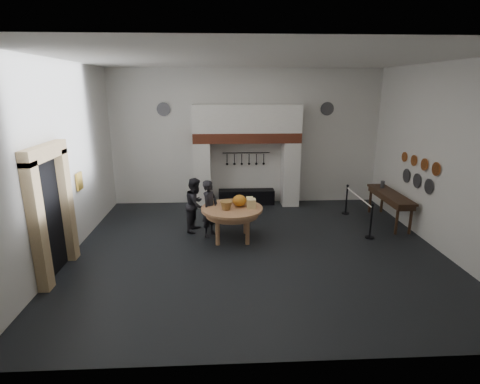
{
  "coord_description": "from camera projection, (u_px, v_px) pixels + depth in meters",
  "views": [
    {
      "loc": [
        -0.85,
        -8.59,
        3.92
      ],
      "look_at": [
        -0.39,
        0.48,
        1.35
      ],
      "focal_mm": 28.0,
      "sensor_mm": 36.0,
      "label": 1
    }
  ],
  "objects": [
    {
      "name": "floor",
      "position": [
        256.0,
        249.0,
        9.36
      ],
      "size": [
        9.0,
        8.0,
        0.02
      ],
      "primitive_type": "cube",
      "color": "black",
      "rests_on": "ground"
    },
    {
      "name": "ceiling",
      "position": [
        259.0,
        59.0,
        8.13
      ],
      "size": [
        9.0,
        8.0,
        0.02
      ],
      "primitive_type": "cube",
      "color": "silver",
      "rests_on": "wall_back"
    },
    {
      "name": "wall_back",
      "position": [
        246.0,
        138.0,
        12.59
      ],
      "size": [
        9.0,
        0.02,
        4.5
      ],
      "primitive_type": "cube",
      "color": "silver",
      "rests_on": "floor"
    },
    {
      "name": "wall_front",
      "position": [
        287.0,
        218.0,
        4.9
      ],
      "size": [
        9.0,
        0.02,
        4.5
      ],
      "primitive_type": "cube",
      "color": "silver",
      "rests_on": "floor"
    },
    {
      "name": "wall_left",
      "position": [
        61.0,
        162.0,
        8.52
      ],
      "size": [
        0.02,
        8.0,
        4.5
      ],
      "primitive_type": "cube",
      "color": "silver",
      "rests_on": "floor"
    },
    {
      "name": "wall_right",
      "position": [
        444.0,
        159.0,
        8.97
      ],
      "size": [
        0.02,
        8.0,
        4.5
      ],
      "primitive_type": "cube",
      "color": "silver",
      "rests_on": "floor"
    },
    {
      "name": "chimney_pier_left",
      "position": [
        203.0,
        175.0,
        12.5
      ],
      "size": [
        0.55,
        0.7,
        2.15
      ],
      "primitive_type": "cube",
      "color": "silver",
      "rests_on": "floor"
    },
    {
      "name": "chimney_pier_right",
      "position": [
        290.0,
        174.0,
        12.65
      ],
      "size": [
        0.55,
        0.7,
        2.15
      ],
      "primitive_type": "cube",
      "color": "silver",
      "rests_on": "floor"
    },
    {
      "name": "hearth_brick_band",
      "position": [
        247.0,
        137.0,
        12.24
      ],
      "size": [
        3.5,
        0.72,
        0.32
      ],
      "primitive_type": "cube",
      "color": "#9E442B",
      "rests_on": "chimney_pier_left"
    },
    {
      "name": "chimney_hood",
      "position": [
        247.0,
        118.0,
        12.07
      ],
      "size": [
        3.5,
        0.7,
        0.9
      ],
      "primitive_type": "cube",
      "color": "silver",
      "rests_on": "hearth_brick_band"
    },
    {
      "name": "iron_range",
      "position": [
        246.0,
        197.0,
        12.87
      ],
      "size": [
        1.9,
        0.45,
        0.5
      ],
      "primitive_type": "cube",
      "color": "black",
      "rests_on": "floor"
    },
    {
      "name": "utensil_rail",
      "position": [
        246.0,
        153.0,
        12.65
      ],
      "size": [
        1.6,
        0.02,
        0.02
      ],
      "primitive_type": "cylinder",
      "rotation": [
        0.0,
        1.57,
        0.0
      ],
      "color": "black",
      "rests_on": "wall_back"
    },
    {
      "name": "door_recess",
      "position": [
        49.0,
        218.0,
        7.84
      ],
      "size": [
        0.04,
        1.1,
        2.5
      ],
      "primitive_type": "cube",
      "color": "black",
      "rests_on": "floor"
    },
    {
      "name": "door_jamb_near",
      "position": [
        38.0,
        228.0,
        7.16
      ],
      "size": [
        0.22,
        0.3,
        2.6
      ],
      "primitive_type": "cube",
      "color": "tan",
      "rests_on": "floor"
    },
    {
      "name": "door_jamb_far",
      "position": [
        67.0,
        206.0,
        8.5
      ],
      "size": [
        0.22,
        0.3,
        2.6
      ],
      "primitive_type": "cube",
      "color": "tan",
      "rests_on": "floor"
    },
    {
      "name": "door_lintel",
      "position": [
        44.0,
        152.0,
        7.46
      ],
      "size": [
        0.22,
        1.7,
        0.3
      ],
      "primitive_type": "cube",
      "color": "tan",
      "rests_on": "door_jamb_near"
    },
    {
      "name": "wall_plaque",
      "position": [
        79.0,
        181.0,
        9.47
      ],
      "size": [
        0.05,
        0.34,
        0.44
      ],
      "primitive_type": "cube",
      "color": "gold",
      "rests_on": "wall_left"
    },
    {
      "name": "work_table",
      "position": [
        232.0,
        209.0,
        9.75
      ],
      "size": [
        1.83,
        1.83,
        0.07
      ],
      "primitive_type": "cylinder",
      "rotation": [
        0.0,
        0.0,
        0.15
      ],
      "color": "tan",
      "rests_on": "floor"
    },
    {
      "name": "pumpkin",
      "position": [
        239.0,
        201.0,
        9.81
      ],
      "size": [
        0.36,
        0.36,
        0.31
      ],
      "primitive_type": "ellipsoid",
      "color": "orange",
      "rests_on": "work_table"
    },
    {
      "name": "cheese_block_big",
      "position": [
        251.0,
        203.0,
        9.69
      ],
      "size": [
        0.22,
        0.22,
        0.24
      ],
      "primitive_type": "cube",
      "color": "#F4DA91",
      "rests_on": "work_table"
    },
    {
      "name": "cheese_block_small",
      "position": [
        250.0,
        201.0,
        9.98
      ],
      "size": [
        0.18,
        0.18,
        0.2
      ],
      "primitive_type": "cube",
      "color": "#FFF098",
      "rests_on": "work_table"
    },
    {
      "name": "wicker_basket",
      "position": [
        226.0,
        205.0,
        9.56
      ],
      "size": [
        0.36,
        0.36,
        0.22
      ],
      "primitive_type": "cone",
      "rotation": [
        3.14,
        0.0,
        0.15
      ],
      "color": "#9D6739",
      "rests_on": "work_table"
    },
    {
      "name": "bread_loaf",
      "position": [
        228.0,
        201.0,
        10.06
      ],
      "size": [
        0.31,
        0.18,
        0.13
      ],
      "primitive_type": "ellipsoid",
      "color": "#AB7A3C",
      "rests_on": "work_table"
    },
    {
      "name": "visitor_near",
      "position": [
        210.0,
        209.0,
        9.99
      ],
      "size": [
        0.6,
        0.67,
        1.54
      ],
      "primitive_type": "imported",
      "rotation": [
        0.0,
        0.0,
        1.05
      ],
      "color": "black",
      "rests_on": "floor"
    },
    {
      "name": "visitor_far",
      "position": [
        196.0,
        205.0,
        10.36
      ],
      "size": [
        0.75,
        0.86,
        1.52
      ],
      "primitive_type": "imported",
      "rotation": [
        0.0,
        0.0,
        1.3
      ],
      "color": "black",
      "rests_on": "floor"
    },
    {
      "name": "side_table",
      "position": [
        391.0,
        194.0,
        10.96
      ],
      "size": [
        0.55,
        2.2,
        0.06
      ],
      "primitive_type": "cube",
      "color": "#3A2415",
      "rests_on": "floor"
    },
    {
      "name": "pewter_jug",
      "position": [
        382.0,
        184.0,
        11.49
      ],
      "size": [
        0.12,
        0.12,
        0.22
      ],
      "primitive_type": "cylinder",
      "color": "#47474B",
      "rests_on": "side_table"
    },
    {
      "name": "copper_pan_a",
      "position": [
        436.0,
        169.0,
        9.24
      ],
      "size": [
        0.03,
        0.34,
        0.34
      ],
      "primitive_type": "cylinder",
      "rotation": [
        0.0,
        1.57,
        0.0
      ],
      "color": "#C6662D",
      "rests_on": "wall_right"
    },
    {
      "name": "copper_pan_b",
      "position": [
        424.0,
        165.0,
        9.77
      ],
      "size": [
        0.03,
        0.32,
        0.32
      ],
      "primitive_type": "cylinder",
      "rotation": [
        0.0,
        1.57,
        0.0
      ],
      "color": "#C6662D",
      "rests_on": "wall_right"
    },
    {
      "name": "copper_pan_c",
      "position": [
        414.0,
        160.0,
        10.3
      ],
      "size": [
        0.03,
        0.3,
        0.3
      ],
      "primitive_type": "cylinder",
      "rotation": [
        0.0,
        1.57,
        0.0
      ],
      "color": "#C6662D",
      "rests_on": "wall_right"
    },
    {
      "name": "copper_pan_d",
      "position": [
        404.0,
        157.0,
        10.83
      ],
      "size": [
        0.03,
        0.28,
        0.28
      ],
      "primitive_type": "cylinder",
      "rotation": [
        0.0,
        1.57,
        0.0
      ],
      "color": "#C6662D",
      "rests_on": "wall_right"
    },
    {
      "name": "pewter_plate_left",
      "position": [
        429.0,
        186.0,
        9.57
      ],
      "size": [
        0.03,
        0.4,
        0.4
      ],
      "primitive_type": "cylinder",
      "rotation": [
        0.0,
        1.57,
        0.0
      ],
      "color": "#4C4C51",
      "rests_on": "wall_right"
    },
    {
      "name": "pewter_plate_mid",
      "position": [
        417.0,
        181.0,
        10.15
      ],
      "size": [
        0.03,
        0.4,
        0.4
      ],
      "primitive_type": "cylinder",
      "rotation": [
        0.0,
        1.57,
        0.0
      ],
      "color": "#4C4C51",
      "rests_on": "wall_right"
    },
    {
      "name": "pewter_plate_right",
      "position": [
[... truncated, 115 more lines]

